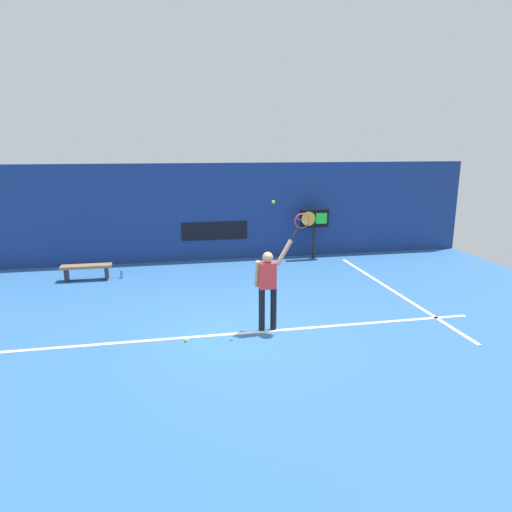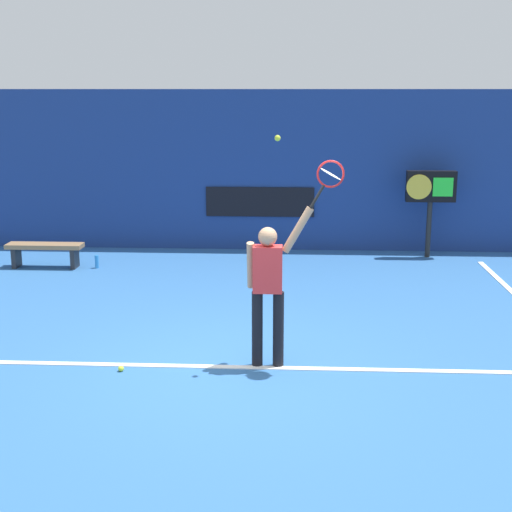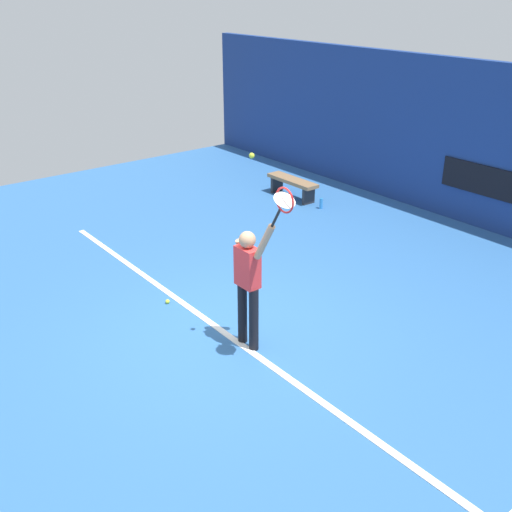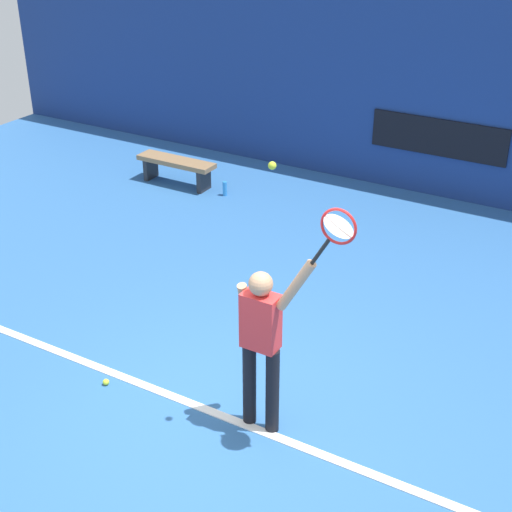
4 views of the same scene
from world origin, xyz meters
TOP-DOWN VIEW (x-y plane):
  - ground_plane at (0.00, 0.00)m, footprint 18.00×18.00m
  - back_wall at (0.00, 6.52)m, footprint 18.00×0.20m
  - sponsor_banner_center at (0.00, 6.40)m, footprint 2.20×0.03m
  - court_baseline at (0.00, -0.02)m, footprint 10.00×0.10m
  - court_sideline at (4.27, 2.00)m, footprint 0.10×7.00m
  - tennis_player at (0.40, 0.06)m, footprint 0.77×0.31m
  - tennis_racket at (1.07, 0.06)m, footprint 0.45×0.27m
  - tennis_ball at (0.49, 0.05)m, footprint 0.07×0.07m
  - scoreboard_clock at (3.33, 5.91)m, footprint 0.96×0.20m
  - court_bench at (-3.90, 4.68)m, footprint 1.40×0.36m
  - water_bottle at (-2.94, 4.68)m, footprint 0.07×0.07m
  - spare_ball at (-1.32, -0.20)m, footprint 0.07×0.07m

SIDE VIEW (x-z plane):
  - ground_plane at x=0.00m, z-range 0.00..0.00m
  - court_baseline at x=0.00m, z-range 0.00..0.01m
  - court_sideline at x=4.27m, z-range 0.00..0.01m
  - spare_ball at x=-1.32m, z-range 0.00..0.07m
  - water_bottle at x=-2.94m, z-range 0.00..0.24m
  - court_bench at x=-3.90m, z-range 0.11..0.56m
  - sponsor_banner_center at x=0.00m, z-range 0.69..1.29m
  - tennis_player at x=0.40m, z-range 0.04..1.98m
  - scoreboard_clock at x=3.33m, z-range 0.47..2.17m
  - back_wall at x=0.00m, z-range 0.00..3.23m
  - tennis_racket at x=1.07m, z-range 1.97..2.58m
  - tennis_ball at x=0.49m, z-range 2.67..2.73m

